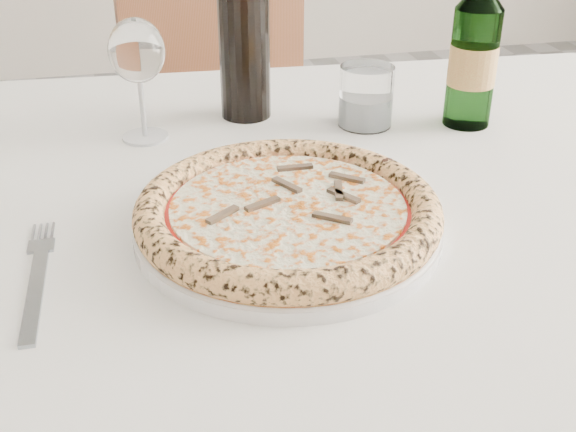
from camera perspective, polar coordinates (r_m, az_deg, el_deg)
name	(u,v)px	position (r m, az deg, el deg)	size (l,w,h in m)	color
dining_table	(269,251)	(0.87, -1.49, -2.75)	(1.60, 1.01, 0.76)	brown
chair_far	(230,129)	(1.59, -4.60, 6.87)	(0.46, 0.46, 0.93)	brown
plate	(288,226)	(0.74, 0.00, -0.76)	(0.31, 0.31, 0.02)	white
pizza	(288,211)	(0.73, 0.00, 0.43)	(0.31, 0.31, 0.03)	#CE924A
fork	(37,279)	(0.71, -19.22, -4.69)	(0.03, 0.21, 0.00)	gray
wine_glass	(137,54)	(0.95, -11.85, 12.40)	(0.07, 0.07, 0.16)	silver
tumbler	(366,100)	(1.01, 6.16, 9.09)	(0.07, 0.07, 0.08)	white
beer_bottle	(474,54)	(1.01, 14.48, 12.31)	(0.06, 0.06, 0.25)	#3F6D3A
wine_bottle	(244,30)	(1.01, -3.51, 14.46)	(0.07, 0.07, 0.29)	black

